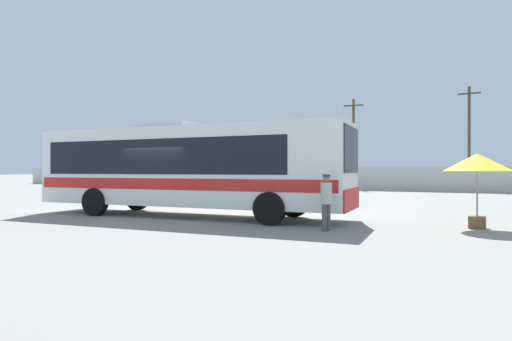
{
  "coord_description": "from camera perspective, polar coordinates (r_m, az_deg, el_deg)",
  "views": [
    {
      "loc": [
        9.76,
        -12.75,
        1.71
      ],
      "look_at": [
        1.55,
        4.24,
        1.7
      ],
      "focal_mm": 29.85,
      "sensor_mm": 36.0,
      "label": 1
    }
  ],
  "objects": [
    {
      "name": "ground_plane",
      "position": [
        24.81,
        2.57,
        -3.92
      ],
      "size": [
        300.0,
        300.0,
        0.0
      ],
      "primitive_type": "plane",
      "color": "gray"
    },
    {
      "name": "perimeter_wall",
      "position": [
        38.2,
        10.98,
        -1.01
      ],
      "size": [
        80.0,
        0.3,
        2.03
      ],
      "primitive_type": "cube",
      "color": "beige",
      "rests_on": "ground_plane"
    },
    {
      "name": "coach_bus_white_red",
      "position": [
        16.1,
        -9.5,
        0.61
      ],
      "size": [
        12.2,
        3.15,
        3.5
      ],
      "color": "white",
      "rests_on": "ground_plane"
    },
    {
      "name": "attendant_by_bus_door",
      "position": [
        12.12,
        9.39,
        -3.76
      ],
      "size": [
        0.43,
        0.43,
        1.59
      ],
      "color": "#4C4C51",
      "rests_on": "ground_plane"
    },
    {
      "name": "vendor_umbrella_near_gate_yellow",
      "position": [
        14.1,
        27.52,
        0.72
      ],
      "size": [
        1.89,
        1.89,
        2.21
      ],
      "color": "gray",
      "rests_on": "ground_plane"
    },
    {
      "name": "parked_car_leftmost_maroon",
      "position": [
        41.68,
        -10.04,
        -1.22
      ],
      "size": [
        4.16,
        2.09,
        1.51
      ],
      "color": "maroon",
      "rests_on": "ground_plane"
    },
    {
      "name": "parked_car_second_grey",
      "position": [
        38.5,
        -3.04,
        -1.31
      ],
      "size": [
        4.55,
        2.28,
        1.53
      ],
      "color": "slate",
      "rests_on": "ground_plane"
    },
    {
      "name": "utility_pole_near",
      "position": [
        40.93,
        26.66,
        4.13
      ],
      "size": [
        1.8,
        0.27,
        8.91
      ],
      "color": "#4C3823",
      "rests_on": "ground_plane"
    },
    {
      "name": "utility_pole_far",
      "position": [
        40.65,
        12.93,
        3.76
      ],
      "size": [
        1.8,
        0.24,
        8.34
      ],
      "color": "#4C3823",
      "rests_on": "ground_plane"
    },
    {
      "name": "roadside_tree_left",
      "position": [
        50.3,
        -6.27,
        2.18
      ],
      "size": [
        3.38,
        3.38,
        5.04
      ],
      "color": "brown",
      "rests_on": "ground_plane"
    },
    {
      "name": "roadside_tree_midleft",
      "position": [
        44.41,
        5.45,
        3.89
      ],
      "size": [
        5.05,
        5.05,
        6.85
      ],
      "color": "brown",
      "rests_on": "ground_plane"
    }
  ]
}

